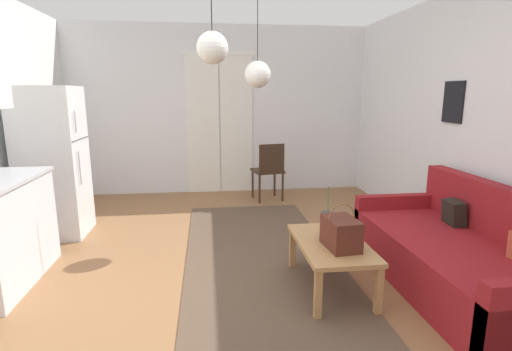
{
  "coord_description": "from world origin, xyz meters",
  "views": [
    {
      "loc": [
        -0.21,
        -2.91,
        1.58
      ],
      "look_at": [
        0.29,
        1.08,
        0.72
      ],
      "focal_mm": 27.24,
      "sensor_mm": 36.0,
      "label": 1
    }
  ],
  "objects_px": {
    "couch": "(463,257)",
    "pendant_lamp_far": "(258,74)",
    "coffee_table": "(331,248)",
    "bamboo_vase": "(327,224)",
    "accent_chair": "(269,168)",
    "pendant_lamp_near": "(212,48)",
    "refrigerator": "(53,163)",
    "handbag": "(341,233)"
  },
  "relations": [
    {
      "from": "couch",
      "to": "pendant_lamp_far",
      "type": "height_order",
      "value": "pendant_lamp_far"
    },
    {
      "from": "couch",
      "to": "pendant_lamp_far",
      "type": "xyz_separation_m",
      "value": [
        -1.49,
        1.6,
        1.52
      ]
    },
    {
      "from": "coffee_table",
      "to": "bamboo_vase",
      "type": "distance_m",
      "value": 0.2
    },
    {
      "from": "accent_chair",
      "to": "pendant_lamp_near",
      "type": "bearing_deg",
      "value": 61.39
    },
    {
      "from": "couch",
      "to": "coffee_table",
      "type": "relative_size",
      "value": 2.15
    },
    {
      "from": "couch",
      "to": "pendant_lamp_far",
      "type": "distance_m",
      "value": 2.66
    },
    {
      "from": "couch",
      "to": "refrigerator",
      "type": "xyz_separation_m",
      "value": [
        -3.76,
        1.73,
        0.57
      ]
    },
    {
      "from": "couch",
      "to": "accent_chair",
      "type": "distance_m",
      "value": 3.06
    },
    {
      "from": "pendant_lamp_far",
      "to": "coffee_table",
      "type": "bearing_deg",
      "value": -74.67
    },
    {
      "from": "handbag",
      "to": "refrigerator",
      "type": "height_order",
      "value": "refrigerator"
    },
    {
      "from": "bamboo_vase",
      "to": "refrigerator",
      "type": "xyz_separation_m",
      "value": [
        -2.67,
        1.5,
        0.31
      ]
    },
    {
      "from": "handbag",
      "to": "refrigerator",
      "type": "bearing_deg",
      "value": 147.16
    },
    {
      "from": "accent_chair",
      "to": "pendant_lamp_near",
      "type": "xyz_separation_m",
      "value": [
        -0.84,
        -2.58,
        1.41
      ]
    },
    {
      "from": "coffee_table",
      "to": "pendant_lamp_near",
      "type": "distance_m",
      "value": 1.81
    },
    {
      "from": "coffee_table",
      "to": "handbag",
      "type": "height_order",
      "value": "handbag"
    },
    {
      "from": "accent_chair",
      "to": "coffee_table",
      "type": "bearing_deg",
      "value": 81.08
    },
    {
      "from": "bamboo_vase",
      "to": "accent_chair",
      "type": "xyz_separation_m",
      "value": [
        -0.08,
        2.59,
        -0.02
      ]
    },
    {
      "from": "refrigerator",
      "to": "accent_chair",
      "type": "bearing_deg",
      "value": 22.78
    },
    {
      "from": "couch",
      "to": "coffee_table",
      "type": "bearing_deg",
      "value": 173.99
    },
    {
      "from": "pendant_lamp_near",
      "to": "bamboo_vase",
      "type": "bearing_deg",
      "value": -0.2
    },
    {
      "from": "couch",
      "to": "handbag",
      "type": "distance_m",
      "value": 1.09
    },
    {
      "from": "bamboo_vase",
      "to": "handbag",
      "type": "relative_size",
      "value": 1.2
    },
    {
      "from": "pendant_lamp_near",
      "to": "coffee_table",
      "type": "bearing_deg",
      "value": -7.73
    },
    {
      "from": "couch",
      "to": "pendant_lamp_near",
      "type": "height_order",
      "value": "pendant_lamp_near"
    },
    {
      "from": "accent_chair",
      "to": "pendant_lamp_near",
      "type": "distance_m",
      "value": 3.06
    },
    {
      "from": "refrigerator",
      "to": "accent_chair",
      "type": "distance_m",
      "value": 2.83
    },
    {
      "from": "pendant_lamp_far",
      "to": "refrigerator",
      "type": "bearing_deg",
      "value": 176.72
    },
    {
      "from": "bamboo_vase",
      "to": "accent_chair",
      "type": "height_order",
      "value": "accent_chair"
    },
    {
      "from": "bamboo_vase",
      "to": "handbag",
      "type": "bearing_deg",
      "value": -82.65
    },
    {
      "from": "bamboo_vase",
      "to": "pendant_lamp_far",
      "type": "bearing_deg",
      "value": 106.54
    },
    {
      "from": "handbag",
      "to": "accent_chair",
      "type": "height_order",
      "value": "accent_chair"
    },
    {
      "from": "couch",
      "to": "bamboo_vase",
      "type": "height_order",
      "value": "couch"
    },
    {
      "from": "couch",
      "to": "coffee_table",
      "type": "distance_m",
      "value": 1.1
    },
    {
      "from": "refrigerator",
      "to": "pendant_lamp_near",
      "type": "bearing_deg",
      "value": -40.39
    },
    {
      "from": "coffee_table",
      "to": "pendant_lamp_far",
      "type": "distance_m",
      "value": 2.1
    },
    {
      "from": "handbag",
      "to": "pendant_lamp_far",
      "type": "bearing_deg",
      "value": 105.17
    },
    {
      "from": "coffee_table",
      "to": "pendant_lamp_far",
      "type": "height_order",
      "value": "pendant_lamp_far"
    },
    {
      "from": "accent_chair",
      "to": "pendant_lamp_far",
      "type": "distance_m",
      "value": 1.8
    },
    {
      "from": "coffee_table",
      "to": "pendant_lamp_near",
      "type": "height_order",
      "value": "pendant_lamp_near"
    },
    {
      "from": "handbag",
      "to": "accent_chair",
      "type": "bearing_deg",
      "value": 92.18
    },
    {
      "from": "bamboo_vase",
      "to": "pendant_lamp_far",
      "type": "xyz_separation_m",
      "value": [
        -0.41,
        1.37,
        1.26
      ]
    },
    {
      "from": "coffee_table",
      "to": "handbag",
      "type": "relative_size",
      "value": 2.56
    }
  ]
}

